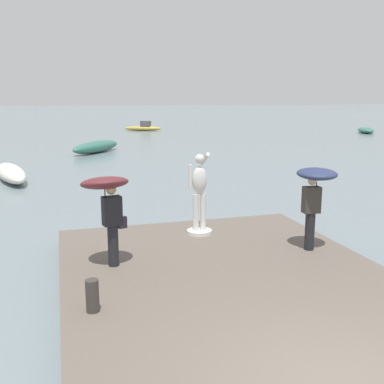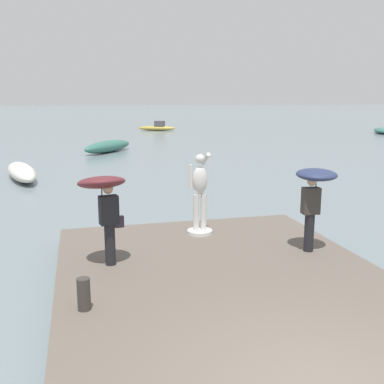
% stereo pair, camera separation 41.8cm
% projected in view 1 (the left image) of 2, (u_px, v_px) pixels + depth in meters
% --- Properties ---
extents(ground_plane, '(400.00, 400.00, 0.00)m').
position_uv_depth(ground_plane, '(93.00, 139.00, 43.07)').
color(ground_plane, slate).
extents(pier, '(6.48, 10.95, 0.40)m').
position_uv_depth(pier, '(258.00, 315.00, 7.77)').
color(pier, '#60564C').
rests_on(pier, ground).
extents(statue_white_figure, '(0.65, 0.89, 2.10)m').
position_uv_depth(statue_white_figure, '(199.00, 197.00, 11.57)').
color(statue_white_figure, silver).
rests_on(statue_white_figure, pier).
extents(onlooker_left, '(1.14, 1.16, 1.97)m').
position_uv_depth(onlooker_left, '(107.00, 196.00, 9.20)').
color(onlooker_left, black).
rests_on(onlooker_left, pier).
extents(onlooker_right, '(0.99, 1.00, 1.90)m').
position_uv_depth(onlooker_right, '(315.00, 187.00, 10.26)').
color(onlooker_right, black).
rests_on(onlooker_right, pier).
extents(mooring_bollard, '(0.22, 0.22, 0.55)m').
position_uv_depth(mooring_bollard, '(92.00, 296.00, 7.41)').
color(mooring_bollard, '#38332D').
rests_on(mooring_bollard, pier).
extents(boat_near, '(4.52, 2.89, 1.16)m').
position_uv_depth(boat_near, '(143.00, 127.00, 53.84)').
color(boat_near, '#B2993D').
rests_on(boat_near, ground).
extents(boat_mid, '(4.23, 4.99, 0.83)m').
position_uv_depth(boat_mid, '(96.00, 147.00, 32.37)').
color(boat_mid, '#336B5B').
rests_on(boat_mid, ground).
extents(boat_far, '(2.86, 4.21, 0.62)m').
position_uv_depth(boat_far, '(366.00, 130.00, 50.37)').
color(boat_far, '#336B5B').
rests_on(boat_far, ground).
extents(boat_rightward, '(2.26, 5.23, 0.73)m').
position_uv_depth(boat_rightward, '(11.00, 173.00, 21.47)').
color(boat_rightward, silver).
rests_on(boat_rightward, ground).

